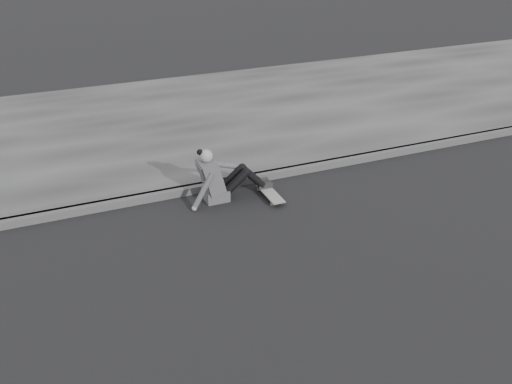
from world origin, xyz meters
TOP-DOWN VIEW (x-y plane):
  - ground at (0.00, 0.00)m, footprint 80.00×80.00m
  - curb at (0.00, 2.58)m, footprint 24.00×0.16m
  - sidewalk at (0.00, 5.60)m, footprint 24.00×6.00m
  - skateboard at (-1.68, 1.97)m, footprint 0.20×0.78m
  - seated_woman at (-2.42, 2.22)m, footprint 1.38×0.46m

SIDE VIEW (x-z plane):
  - ground at x=0.00m, z-range 0.00..0.00m
  - curb at x=0.00m, z-range 0.00..0.12m
  - sidewalk at x=0.00m, z-range 0.00..0.12m
  - skateboard at x=-1.68m, z-range 0.03..0.12m
  - seated_woman at x=-2.42m, z-range -0.08..0.80m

